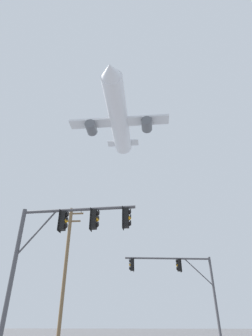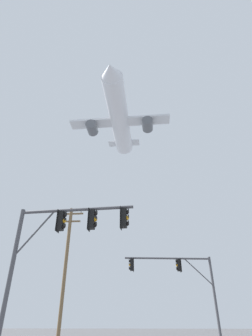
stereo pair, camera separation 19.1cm
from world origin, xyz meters
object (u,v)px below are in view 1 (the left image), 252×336
(signal_pole_far, at_px, (181,276))
(utility_pole, at_px, (66,265))
(signal_pole_near, at_px, (63,237))
(airplane, at_px, (119,118))

(signal_pole_far, relative_size, utility_pole, 0.67)
(signal_pole_near, bearing_deg, signal_pole_far, 58.70)
(signal_pole_far, relative_size, airplane, 0.26)
(airplane, bearing_deg, utility_pole, -95.23)
(signal_pole_near, distance_m, utility_pole, 10.79)
(airplane, bearing_deg, signal_pole_far, -70.82)
(utility_pole, xyz_separation_m, airplane, (1.97, 21.48, 33.34))
(signal_pole_far, distance_m, utility_pole, 9.33)
(signal_pole_near, xyz_separation_m, signal_pole_far, (6.61, 10.87, -0.22))
(signal_pole_near, distance_m, airplane, 46.60)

